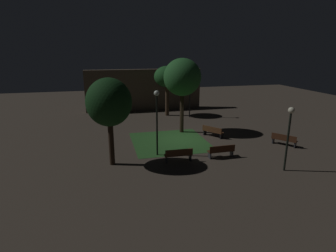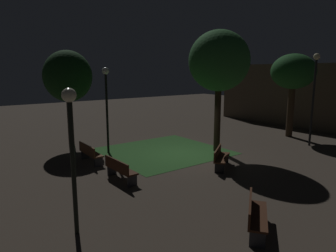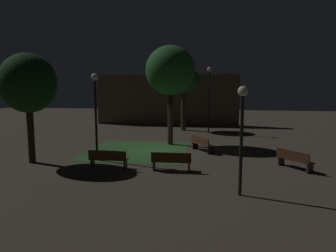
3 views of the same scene
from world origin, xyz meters
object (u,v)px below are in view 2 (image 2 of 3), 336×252
Objects in this scene: lamp_post_path_center at (106,95)px; lamp_post_plaza_east at (71,135)px; bench_back_row at (90,153)px; lamp_post_plaza_west at (314,85)px; bench_front_left at (220,157)px; tree_near_wall at (219,62)px; bench_lawn_edge at (255,214)px; bench_by_lamp at (120,169)px; tree_right_canopy at (293,73)px; tree_lawn_side at (68,77)px.

lamp_post_plaza_east is at bearing -31.72° from lamp_post_path_center.
bench_back_row is 0.47× the size of lamp_post_plaza_east.
bench_front_left is at bearing -92.31° from lamp_post_plaza_west.
lamp_post_plaza_east is at bearing -67.78° from tree_near_wall.
bench_lawn_edge is 5.24m from lamp_post_plaza_east.
lamp_post_path_center is at bearing -118.99° from lamp_post_plaza_west.
tree_near_wall reaches higher than lamp_post_plaza_west.
bench_back_row is at bearing -133.45° from bench_front_left.
tree_right_canopy is at bearing 92.89° from bench_by_lamp.
lamp_post_path_center reaches higher than lamp_post_plaza_east.
tree_right_canopy is (0.25, 6.50, -0.59)m from tree_near_wall.
bench_by_lamp is 7.92m from tree_lawn_side.
tree_near_wall is at bearing 42.69° from tree_lawn_side.
bench_front_left is 7.69m from lamp_post_plaza_west.
tree_lawn_side is (-6.46, -12.23, -0.21)m from tree_right_canopy.
lamp_post_plaza_east reaches higher than bench_front_left.
bench_lawn_edge is at bearing 2.40° from tree_lawn_side.
tree_near_wall is 6.53m from tree_right_canopy.
lamp_post_plaza_west is at bearing 61.01° from lamp_post_path_center.
bench_front_left is at bearing 102.68° from lamp_post_plaza_east.
tree_right_canopy is at bearing 147.80° from lamp_post_plaza_west.
bench_back_row is 0.35× the size of lamp_post_plaza_west.
lamp_post_path_center is at bearing 160.06° from bench_by_lamp.
tree_right_canopy reaches higher than bench_lawn_edge.
bench_back_row is at bearing -111.18° from lamp_post_plaza_west.
tree_lawn_side is (-7.11, 0.58, 3.44)m from bench_by_lamp.
tree_right_canopy reaches higher than bench_back_row.
tree_lawn_side is at bearing 172.04° from bench_back_row.
tree_near_wall is at bearing 98.09° from bench_by_lamp.
lamp_post_path_center reaches higher than bench_back_row.
bench_back_row is 0.33× the size of tree_lawn_side.
bench_front_left is at bearing -42.48° from tree_near_wall.
bench_by_lamp is (2.95, 0.00, 0.00)m from bench_back_row.
tree_near_wall is (-6.46, 5.20, 4.24)m from bench_lawn_edge.
lamp_post_plaza_east reaches higher than bench_by_lamp.
tree_lawn_side reaches higher than bench_front_left.
tree_right_canopy is 1.38× the size of lamp_post_plaza_east.
lamp_post_path_center reaches higher than bench_lawn_edge.
tree_lawn_side is (-8.31, -3.81, 3.44)m from bench_front_left.
bench_lawn_edge is (8.52, 1.11, 0.00)m from bench_back_row.
bench_lawn_edge is at bearing 7.44° from bench_back_row.
bench_by_lamp is 4.55m from bench_front_left.
tree_right_canopy reaches higher than bench_front_left.
tree_lawn_side is 1.22× the size of lamp_post_path_center.
tree_lawn_side reaches higher than bench_by_lamp.
lamp_post_plaza_east is at bearing -44.58° from bench_by_lamp.
bench_lawn_edge is at bearing -38.81° from tree_near_wall.
bench_lawn_edge is 9.31m from tree_near_wall.
bench_by_lamp is at bearing -168.70° from bench_lawn_edge.
tree_lawn_side is at bearing 161.32° from lamp_post_plaza_east.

